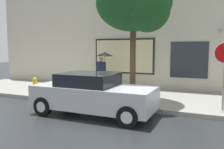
{
  "coord_description": "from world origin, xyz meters",
  "views": [
    {
      "loc": [
        3.38,
        -6.89,
        2.23
      ],
      "look_at": [
        -0.45,
        1.8,
        1.2
      ],
      "focal_mm": 37.52,
      "sensor_mm": 36.0,
      "label": 1
    }
  ],
  "objects": [
    {
      "name": "parked_car",
      "position": [
        -0.36,
        0.02,
        0.71
      ],
      "size": [
        4.12,
        1.85,
        1.42
      ],
      "color": "#B7BABF",
      "rests_on": "ground"
    },
    {
      "name": "ground_plane",
      "position": [
        0.0,
        0.0,
        0.0
      ],
      "size": [
        60.0,
        60.0,
        0.0
      ],
      "primitive_type": "plane",
      "color": "#282B2D"
    },
    {
      "name": "pedestrian_with_umbrella",
      "position": [
        -2.0,
        4.18,
        1.67
      ],
      "size": [
        0.95,
        0.95,
        1.94
      ],
      "color": "black",
      "rests_on": "sidewalk"
    },
    {
      "name": "street_tree",
      "position": [
        0.47,
        2.06,
        3.98
      ],
      "size": [
        3.06,
        2.6,
        5.07
      ],
      "color": "#4C3823",
      "rests_on": "sidewalk"
    },
    {
      "name": "sidewalk",
      "position": [
        0.0,
        3.0,
        0.07
      ],
      "size": [
        20.0,
        4.0,
        0.15
      ],
      "primitive_type": "cube",
      "color": "gray",
      "rests_on": "ground"
    },
    {
      "name": "building_facade",
      "position": [
        -0.01,
        5.5,
        3.48
      ],
      "size": [
        20.0,
        0.67,
        7.0
      ],
      "color": "beige",
      "rests_on": "ground"
    },
    {
      "name": "fire_hydrant",
      "position": [
        -4.5,
        1.8,
        0.51
      ],
      "size": [
        0.3,
        0.44,
        0.73
      ],
      "color": "yellow",
      "rests_on": "sidewalk"
    }
  ]
}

